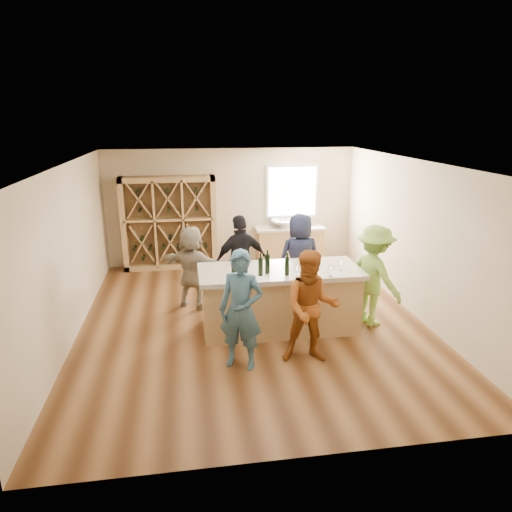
{
  "coord_description": "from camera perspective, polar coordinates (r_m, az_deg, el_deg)",
  "views": [
    {
      "loc": [
        -1.08,
        -7.44,
        3.54
      ],
      "look_at": [
        0.1,
        0.2,
        1.15
      ],
      "focal_mm": 32.0,
      "sensor_mm": 36.0,
      "label": 1
    }
  ],
  "objects": [
    {
      "name": "tasting_counter_base",
      "position": [
        7.84,
        2.95,
        -5.67
      ],
      "size": [
        2.6,
        1.0,
        1.0
      ],
      "primitive_type": "cube",
      "color": "tan",
      "rests_on": "floor"
    },
    {
      "name": "wall_left",
      "position": [
        7.99,
        -22.69,
        0.28
      ],
      "size": [
        0.1,
        7.0,
        2.8
      ],
      "primitive_type": "cube",
      "color": "#CBB693",
      "rests_on": "ground"
    },
    {
      "name": "ceiling",
      "position": [
        7.55,
        -0.53,
        11.93
      ],
      "size": [
        6.0,
        7.0,
        0.1
      ],
      "primitive_type": "cube",
      "color": "white",
      "rests_on": "ground"
    },
    {
      "name": "wine_rack",
      "position": [
        11.0,
        -10.76,
        4.05
      ],
      "size": [
        2.2,
        0.45,
        2.2
      ],
      "primitive_type": "cube",
      "color": "tan",
      "rests_on": "floor"
    },
    {
      "name": "wall_front",
      "position": [
        4.57,
        6.03,
        -10.86
      ],
      "size": [
        6.0,
        0.1,
        2.8
      ],
      "primitive_type": "cube",
      "color": "#CBB693",
      "rests_on": "ground"
    },
    {
      "name": "person_server",
      "position": [
        8.13,
        14.48,
        -2.4
      ],
      "size": [
        0.97,
        1.27,
        1.79
      ],
      "primitive_type": "imported",
      "rotation": [
        0.0,
        0.0,
        2.0
      ],
      "color": "#8CC64C",
      "rests_on": "floor"
    },
    {
      "name": "wine_bottle_f",
      "position": [
        7.32,
        3.89,
        -1.27
      ],
      "size": [
        0.07,
        0.07,
        0.3
      ],
      "primitive_type": "cylinder",
      "color": "black",
      "rests_on": "tasting_counter_top"
    },
    {
      "name": "wall_back",
      "position": [
        11.25,
        -3.12,
        6.19
      ],
      "size": [
        6.0,
        0.1,
        2.8
      ],
      "primitive_type": "cube",
      "color": "#CBB693",
      "rests_on": "ground"
    },
    {
      "name": "person_far_mid",
      "position": [
        8.65,
        -1.89,
        -0.67
      ],
      "size": [
        1.15,
        0.78,
        1.78
      ],
      "primitive_type": "imported",
      "rotation": [
        0.0,
        0.0,
        3.39
      ],
      "color": "black",
      "rests_on": "floor"
    },
    {
      "name": "person_near_right",
      "position": [
        6.74,
        6.94,
        -6.41
      ],
      "size": [
        0.9,
        0.59,
        1.72
      ],
      "primitive_type": "imported",
      "rotation": [
        0.0,
        0.0,
        -0.16
      ],
      "color": "#994C19",
      "rests_on": "floor"
    },
    {
      "name": "faucet",
      "position": [
        11.33,
        3.06,
        4.57
      ],
      "size": [
        0.02,
        0.02,
        0.3
      ],
      "primitive_type": "cylinder",
      "color": "silver",
      "rests_on": "back_counter_top"
    },
    {
      "name": "wine_glass_c",
      "position": [
        7.35,
        9.31,
        -1.86
      ],
      "size": [
        0.09,
        0.09,
        0.18
      ],
      "primitive_type": "cone",
      "rotation": [
        0.0,
        0.0,
        -0.29
      ],
      "color": "white",
      "rests_on": "tasting_counter_top"
    },
    {
      "name": "wine_bottle_a",
      "position": [
        7.33,
        -2.84,
        -1.23
      ],
      "size": [
        0.09,
        0.09,
        0.3
      ],
      "primitive_type": "cylinder",
      "rotation": [
        0.0,
        0.0,
        -0.38
      ],
      "color": "black",
      "rests_on": "tasting_counter_top"
    },
    {
      "name": "sink",
      "position": [
        11.17,
        3.24,
        4.08
      ],
      "size": [
        0.54,
        0.54,
        0.19
      ],
      "primitive_type": "imported",
      "color": "silver",
      "rests_on": "back_counter_top"
    },
    {
      "name": "wine_bottle_e",
      "position": [
        7.37,
        1.44,
        -1.01
      ],
      "size": [
        0.1,
        0.1,
        0.32
      ],
      "primitive_type": "cylinder",
      "rotation": [
        0.0,
        0.0,
        -0.36
      ],
      "color": "black",
      "rests_on": "tasting_counter_top"
    },
    {
      "name": "wine_bottle_b",
      "position": [
        7.26,
        -1.92,
        -1.51
      ],
      "size": [
        0.08,
        0.08,
        0.27
      ],
      "primitive_type": "cylinder",
      "rotation": [
        0.0,
        0.0,
        0.15
      ],
      "color": "black",
      "rests_on": "tasting_counter_top"
    },
    {
      "name": "back_counter_top",
      "position": [
        11.25,
        4.23,
        3.5
      ],
      "size": [
        1.7,
        0.62,
        0.06
      ],
      "primitive_type": "cube",
      "color": "#BDB09B",
      "rests_on": "back_counter_base"
    },
    {
      "name": "tasting_menu_b",
      "position": [
        7.31,
        5.54,
        -2.57
      ],
      "size": [
        0.34,
        0.38,
        0.0
      ],
      "primitive_type": "cube",
      "rotation": [
        0.0,
        0.0,
        -0.41
      ],
      "color": "white",
      "rests_on": "tasting_counter_top"
    },
    {
      "name": "tasting_counter_top",
      "position": [
        7.65,
        3.01,
        -1.94
      ],
      "size": [
        2.72,
        1.12,
        0.08
      ],
      "primitive_type": "cube",
      "color": "#BDB09B",
      "rests_on": "tasting_counter_base"
    },
    {
      "name": "person_far_right",
      "position": [
        8.93,
        5.47,
        -0.24
      ],
      "size": [
        0.92,
        0.66,
        1.76
      ],
      "primitive_type": "imported",
      "rotation": [
        0.0,
        0.0,
        3.26
      ],
      "color": "#191E38",
      "rests_on": "floor"
    },
    {
      "name": "wine_glass_d",
      "position": [
        7.57,
        7.0,
        -1.19
      ],
      "size": [
        0.07,
        0.07,
        0.19
      ],
      "primitive_type": "cone",
      "rotation": [
        0.0,
        0.0,
        -0.01
      ],
      "color": "white",
      "rests_on": "tasting_counter_top"
    },
    {
      "name": "floor",
      "position": [
        8.34,
        -0.48,
        -8.34
      ],
      "size": [
        6.0,
        7.0,
        0.1
      ],
      "primitive_type": "cube",
      "color": "brown",
      "rests_on": "ground"
    },
    {
      "name": "wine_bottle_d",
      "position": [
        7.27,
        0.58,
        -1.37
      ],
      "size": [
        0.09,
        0.09,
        0.3
      ],
      "primitive_type": "cylinder",
      "rotation": [
        0.0,
        0.0,
        -0.31
      ],
      "color": "black",
      "rests_on": "tasting_counter_top"
    },
    {
      "name": "wine_bottle_c",
      "position": [
        7.43,
        -1.32,
        -0.88
      ],
      "size": [
        0.1,
        0.1,
        0.32
      ],
      "primitive_type": "cylinder",
      "rotation": [
        0.0,
        0.0,
        0.38
      ],
      "color": "black",
      "rests_on": "tasting_counter_top"
    },
    {
      "name": "tasting_menu_a",
      "position": [
        7.17,
        0.74,
        -2.89
      ],
      "size": [
        0.22,
        0.29,
        0.0
      ],
      "primitive_type": "cube",
      "rotation": [
        0.0,
        0.0,
        0.03
      ],
      "color": "white",
      "rests_on": "tasting_counter_top"
    },
    {
      "name": "tasting_menu_c",
      "position": [
        7.51,
        10.07,
        -2.21
      ],
      "size": [
        0.21,
        0.29,
        0.0
      ],
      "primitive_type": "cube",
      "rotation": [
        0.0,
        0.0,
        0.0
      ],
      "color": "white",
      "rests_on": "tasting_counter_top"
    },
    {
      "name": "wall_right",
      "position": [
        8.78,
        19.63,
        2.04
      ],
      "size": [
        0.1,
        7.0,
        2.8
      ],
      "primitive_type": "cube",
      "color": "#CBB693",
      "rests_on": "ground"
    },
    {
      "name": "wine_glass_b",
      "position": [
        7.27,
        5.17,
        -1.91
      ],
      "size": [
        0.09,
        0.09,
        0.19
      ],
      "primitive_type": "cone",
      "rotation": [
        0.0,
        0.0,
        -0.29
      ],
      "color": "white",
      "rests_on": "tasting_counter_top"
    },
    {
      "name": "person_far_left",
      "position": [
        8.7,
        -8.01,
        -1.39
      ],
      "size": [
        1.54,
        1.21,
        1.59
      ],
      "primitive_type": "imported",
      "rotation": [
        0.0,
        0.0,
        2.6
      ],
      "color": "gray",
      "rests_on": "floor"
    },
    {
      "name": "person_near_left",
      "position": [
        6.54,
        -1.88,
        -6.79
      ],
      "size": [
        0.78,
        0.69,
        1.77
      ],
      "primitive_type": "imported",
      "rotation": [
        0.0,
        0.0,
        -0.41
      ],
      "color": "#335972",
      "rests_on": "floor"
    },
    {
      "name": "wine_glass_e",
      "position": [
        7.64,
        10.55,
        -1.15
      ],
      "size": [
        0.09,
        0.09,
        0.19
      ],
      "primitive_type": "cone",
      "rotation": [
        0.0,
        0.0,
        -0.2
      ],
      "color": "white",
      "rests_on": "tasting_counter_top"
    },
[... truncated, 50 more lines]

